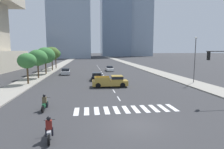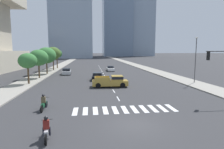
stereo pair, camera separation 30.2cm
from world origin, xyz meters
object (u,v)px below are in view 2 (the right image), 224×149
Objects in this scene: street_lamp_east at (196,56)px; sedan_black_2 at (97,76)px; motorcycle_lead at (47,130)px; street_tree_third at (46,55)px; pickup_truck at (112,81)px; sedan_silver_0 at (67,72)px; street_tree_fourth at (53,53)px; street_tree_nearest at (28,61)px; sedan_white_1 at (110,69)px; street_tree_fifth at (57,54)px; motorcycle_trailing at (44,103)px; street_tree_second at (38,58)px.

sedan_black_2 is at bearing 159.62° from street_lamp_east.
motorcycle_lead is 33.79m from street_tree_third.
street_lamp_east is (15.81, -5.87, 3.84)m from sedan_black_2.
sedan_black_2 is 15.10m from street_tree_third.
pickup_truck reaches higher than sedan_black_2.
street_tree_fourth reaches higher than sedan_silver_0.
pickup_truck is at bearing -14.72° from street_tree_nearest.
motorcycle_lead is 41.51m from street_tree_fourth.
street_tree_third reaches higher than sedan_silver_0.
sedan_black_2 is at bearing -14.42° from sedan_white_1.
street_tree_nearest is 26.94m from street_tree_fifth.
motorcycle_lead is 0.95× the size of motorcycle_trailing.
sedan_white_1 is 15.59m from sedan_black_2.
pickup_truck is 7.34m from sedan_black_2.
street_tree_second is 20.52m from street_tree_fifth.
street_tree_fifth is (-7.11, 46.64, 3.90)m from motorcycle_lead.
street_tree_third is at bearing -69.06° from sedan_white_1.
sedan_black_2 is 0.76× the size of street_tree_fourth.
sedan_black_2 reaches higher than sedan_white_1.
sedan_black_2 reaches higher than sedan_silver_0.
street_tree_fifth is (0.00, 5.95, -0.17)m from street_tree_fourth.
street_tree_fourth is 5.95m from street_tree_fifth.
sedan_silver_0 is 13.73m from street_tree_nearest.
pickup_truck reaches higher than sedan_white_1.
motorcycle_lead is at bearing -107.55° from pickup_truck.
sedan_silver_0 is at bearing 70.53° from street_tree_nearest.
motorcycle_lead is 0.40× the size of pickup_truck.
sedan_white_1 is 0.80× the size of street_tree_third.
street_tree_third reaches higher than street_tree_nearest.
sedan_white_1 is at bearing -15.66° from motorcycle_trailing.
street_tree_nearest is at bearing -90.00° from street_tree_third.
sedan_black_2 is at bearing -64.33° from street_tree_fifth.
sedan_white_1 is 15.98m from street_tree_fourth.
sedan_white_1 is (10.83, 6.12, -0.04)m from sedan_silver_0.
motorcycle_lead is 6.19m from motorcycle_trailing.
pickup_truck is 1.13× the size of sedan_silver_0.
sedan_white_1 is (2.24, 22.14, -0.23)m from pickup_truck.
sedan_silver_0 is (-2.66, 32.30, 0.04)m from motorcycle_lead.
motorcycle_lead is 27.30m from street_tree_second.
street_tree_fourth is (-5.55, 34.70, 4.07)m from motorcycle_trailing.
motorcycle_lead reaches higher than sedan_black_2.
sedan_silver_0 is 11.18m from sedan_black_2.
street_tree_nearest reaches higher than sedan_black_2.
street_lamp_east is 1.36× the size of street_tree_second.
street_tree_second is (-26.99, 8.62, -0.42)m from street_lamp_east.
sedan_black_2 is (-1.87, 7.10, -0.18)m from pickup_truck.
motorcycle_trailing reaches higher than sedan_black_2.
sedan_silver_0 is at bearing 54.19° from street_tree_second.
street_tree_fifth is (-4.45, 14.34, 3.86)m from sedan_silver_0.
street_tree_nearest is (-15.29, -18.71, 3.21)m from sedan_white_1.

